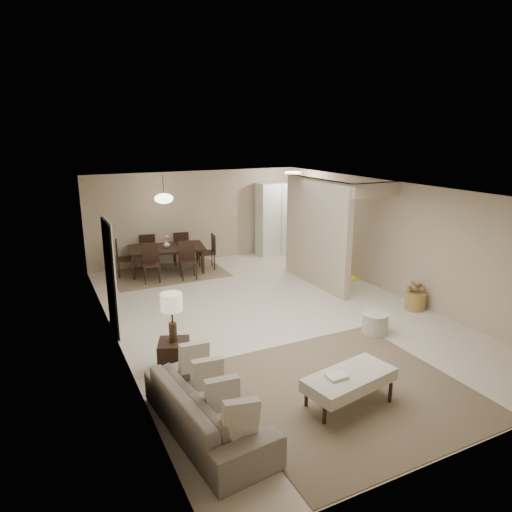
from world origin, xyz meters
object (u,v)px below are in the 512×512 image
sofa (207,409)px  round_pouf (375,323)px  wicker_basket (415,301)px  dining_table (167,260)px  ottoman_bench (349,380)px  side_table (174,356)px  pantry_cabinet (277,219)px

sofa → round_pouf: size_ratio=4.43×
round_pouf → wicker_basket: (1.51, 0.54, -0.01)m
sofa → dining_table: size_ratio=1.11×
ottoman_bench → round_pouf: bearing=31.8°
side_table → ottoman_bench: bearing=-45.6°
pantry_cabinet → side_table: (-4.75, -5.46, -0.80)m
side_table → wicker_basket: (5.15, 0.28, -0.07)m
ottoman_bench → wicker_basket: 3.96m
wicker_basket → dining_table: size_ratio=0.22×
sofa → pantry_cabinet: bearing=-40.6°
sofa → wicker_basket: bearing=-76.7°
sofa → round_pouf: sofa is taller
pantry_cabinet → ottoman_bench: bearing=-111.7°
pantry_cabinet → wicker_basket: bearing=-85.6°
wicker_basket → dining_table: bearing=129.3°
sofa → ottoman_bench: (1.88, -0.30, 0.06)m
side_table → dining_table: 5.17m
wicker_basket → pantry_cabinet: bearing=94.4°
sofa → round_pouf: (3.69, 1.31, -0.12)m
round_pouf → dining_table: bearing=114.1°
side_table → round_pouf: bearing=-4.1°
wicker_basket → dining_table: 6.11m
side_table → wicker_basket: 5.16m
dining_table → round_pouf: bearing=-56.4°
side_table → dining_table: bearing=75.6°
sofa → ottoman_bench: sofa is taller
sofa → ottoman_bench: bearing=-105.4°
side_table → dining_table: dining_table is taller
wicker_basket → round_pouf: bearing=-160.4°
pantry_cabinet → side_table: size_ratio=4.22×
sofa → dining_table: bearing=-17.8°
ottoman_bench → pantry_cabinet: bearing=58.4°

